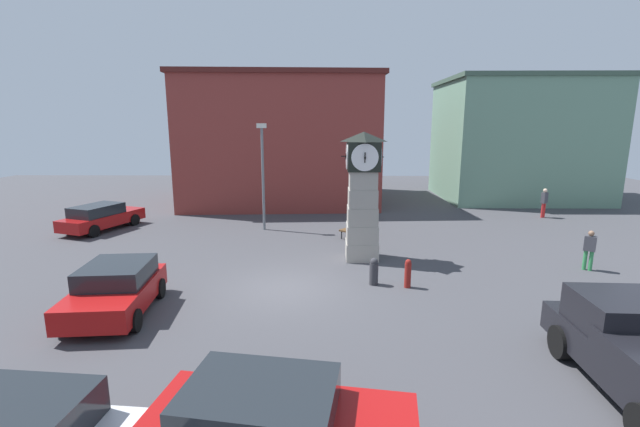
{
  "coord_description": "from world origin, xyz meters",
  "views": [
    {
      "loc": [
        1.43,
        -13.95,
        5.57
      ],
      "look_at": [
        1.17,
        3.39,
        1.96
      ],
      "focal_mm": 24.0,
      "sensor_mm": 36.0,
      "label": 1
    }
  ],
  "objects_px": {
    "street_lamp_near_road": "(207,150)",
    "street_lamp_far_side": "(263,169)",
    "bollard_mid_row": "(374,271)",
    "bench": "(354,227)",
    "bollard_near_tower": "(408,273)",
    "pedestrian_near_bench": "(544,201)",
    "car_silver_hatch": "(116,289)",
    "clock_tower": "(363,196)",
    "pedestrian_crossing_lot": "(590,248)",
    "car_far_lot": "(101,217)"
  },
  "relations": [
    {
      "from": "street_lamp_near_road",
      "to": "street_lamp_far_side",
      "type": "xyz_separation_m",
      "value": [
        4.62,
        -6.1,
        -0.61
      ]
    },
    {
      "from": "bollard_mid_row",
      "to": "street_lamp_far_side",
      "type": "xyz_separation_m",
      "value": [
        -5.05,
        8.09,
        2.81
      ]
    },
    {
      "from": "bench",
      "to": "street_lamp_near_road",
      "type": "relative_size",
      "value": 0.23
    },
    {
      "from": "bollard_near_tower",
      "to": "pedestrian_near_bench",
      "type": "relative_size",
      "value": 0.57
    },
    {
      "from": "bench",
      "to": "pedestrian_near_bench",
      "type": "distance_m",
      "value": 12.87
    },
    {
      "from": "pedestrian_near_bench",
      "to": "street_lamp_far_side",
      "type": "bearing_deg",
      "value": -168.69
    },
    {
      "from": "bollard_near_tower",
      "to": "bench",
      "type": "height_order",
      "value": "bollard_near_tower"
    },
    {
      "from": "car_silver_hatch",
      "to": "clock_tower",
      "type": "bearing_deg",
      "value": 35.18
    },
    {
      "from": "bench",
      "to": "street_lamp_far_side",
      "type": "bearing_deg",
      "value": 161.66
    },
    {
      "from": "bollard_mid_row",
      "to": "street_lamp_near_road",
      "type": "distance_m",
      "value": 17.5
    },
    {
      "from": "pedestrian_near_bench",
      "to": "street_lamp_near_road",
      "type": "height_order",
      "value": "street_lamp_near_road"
    },
    {
      "from": "street_lamp_far_side",
      "to": "bollard_near_tower",
      "type": "bearing_deg",
      "value": -53.4
    },
    {
      "from": "bollard_near_tower",
      "to": "pedestrian_crossing_lot",
      "type": "xyz_separation_m",
      "value": [
        7.36,
        1.92,
        0.38
      ]
    },
    {
      "from": "bollard_mid_row",
      "to": "car_far_lot",
      "type": "xyz_separation_m",
      "value": [
        -13.77,
        7.81,
        0.23
      ]
    },
    {
      "from": "pedestrian_crossing_lot",
      "to": "clock_tower",
      "type": "bearing_deg",
      "value": 171.06
    },
    {
      "from": "car_silver_hatch",
      "to": "pedestrian_near_bench",
      "type": "height_order",
      "value": "pedestrian_near_bench"
    },
    {
      "from": "bench",
      "to": "bollard_mid_row",
      "type": "bearing_deg",
      "value": -87.38
    },
    {
      "from": "bench",
      "to": "street_lamp_far_side",
      "type": "distance_m",
      "value": 5.72
    },
    {
      "from": "clock_tower",
      "to": "street_lamp_far_side",
      "type": "bearing_deg",
      "value": 133.82
    },
    {
      "from": "bollard_near_tower",
      "to": "pedestrian_near_bench",
      "type": "bearing_deg",
      "value": 48.18
    },
    {
      "from": "clock_tower",
      "to": "car_silver_hatch",
      "type": "relative_size",
      "value": 1.33
    },
    {
      "from": "car_silver_hatch",
      "to": "street_lamp_far_side",
      "type": "xyz_separation_m",
      "value": [
        2.93,
        10.55,
        2.55
      ]
    },
    {
      "from": "street_lamp_near_road",
      "to": "street_lamp_far_side",
      "type": "relative_size",
      "value": 1.21
    },
    {
      "from": "clock_tower",
      "to": "street_lamp_far_side",
      "type": "distance_m",
      "value": 7.04
    },
    {
      "from": "bench",
      "to": "pedestrian_crossing_lot",
      "type": "relative_size",
      "value": 0.99
    },
    {
      "from": "bench",
      "to": "pedestrian_crossing_lot",
      "type": "height_order",
      "value": "pedestrian_crossing_lot"
    },
    {
      "from": "clock_tower",
      "to": "pedestrian_crossing_lot",
      "type": "distance_m",
      "value": 8.98
    },
    {
      "from": "bollard_mid_row",
      "to": "pedestrian_crossing_lot",
      "type": "relative_size",
      "value": 0.62
    },
    {
      "from": "clock_tower",
      "to": "car_silver_hatch",
      "type": "height_order",
      "value": "clock_tower"
    },
    {
      "from": "bollard_near_tower",
      "to": "pedestrian_crossing_lot",
      "type": "distance_m",
      "value": 7.61
    },
    {
      "from": "pedestrian_crossing_lot",
      "to": "street_lamp_near_road",
      "type": "height_order",
      "value": "street_lamp_near_road"
    },
    {
      "from": "car_silver_hatch",
      "to": "street_lamp_far_side",
      "type": "distance_m",
      "value": 11.24
    },
    {
      "from": "pedestrian_crossing_lot",
      "to": "pedestrian_near_bench",
      "type": "bearing_deg",
      "value": 72.45
    },
    {
      "from": "car_far_lot",
      "to": "pedestrian_near_bench",
      "type": "distance_m",
      "value": 25.62
    },
    {
      "from": "bench",
      "to": "street_lamp_far_side",
      "type": "xyz_separation_m",
      "value": [
        -4.75,
        1.57,
        2.78
      ]
    },
    {
      "from": "pedestrian_near_bench",
      "to": "bollard_near_tower",
      "type": "bearing_deg",
      "value": -131.82
    },
    {
      "from": "car_silver_hatch",
      "to": "pedestrian_crossing_lot",
      "type": "bearing_deg",
      "value": 14.04
    },
    {
      "from": "pedestrian_crossing_lot",
      "to": "street_lamp_far_side",
      "type": "xyz_separation_m",
      "value": [
        -13.55,
        6.43,
        2.4
      ]
    },
    {
      "from": "clock_tower",
      "to": "pedestrian_near_bench",
      "type": "height_order",
      "value": "clock_tower"
    },
    {
      "from": "pedestrian_near_bench",
      "to": "pedestrian_crossing_lot",
      "type": "height_order",
      "value": "pedestrian_near_bench"
    },
    {
      "from": "clock_tower",
      "to": "pedestrian_crossing_lot",
      "type": "relative_size",
      "value": 3.34
    },
    {
      "from": "bollard_mid_row",
      "to": "pedestrian_near_bench",
      "type": "relative_size",
      "value": 0.55
    },
    {
      "from": "clock_tower",
      "to": "street_lamp_far_side",
      "type": "height_order",
      "value": "street_lamp_far_side"
    },
    {
      "from": "car_far_lot",
      "to": "bollard_mid_row",
      "type": "bearing_deg",
      "value": -29.57
    },
    {
      "from": "clock_tower",
      "to": "car_far_lot",
      "type": "xyz_separation_m",
      "value": [
        -13.58,
        4.79,
        -1.96
      ]
    },
    {
      "from": "street_lamp_far_side",
      "to": "bollard_mid_row",
      "type": "bearing_deg",
      "value": -58.04
    },
    {
      "from": "clock_tower",
      "to": "pedestrian_crossing_lot",
      "type": "xyz_separation_m",
      "value": [
        8.7,
        -1.37,
        -1.79
      ]
    },
    {
      "from": "bollard_near_tower",
      "to": "street_lamp_far_side",
      "type": "bearing_deg",
      "value": 126.6
    },
    {
      "from": "clock_tower",
      "to": "car_far_lot",
      "type": "bearing_deg",
      "value": 160.59
    },
    {
      "from": "bollard_mid_row",
      "to": "bench",
      "type": "bearing_deg",
      "value": 92.62
    }
  ]
}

